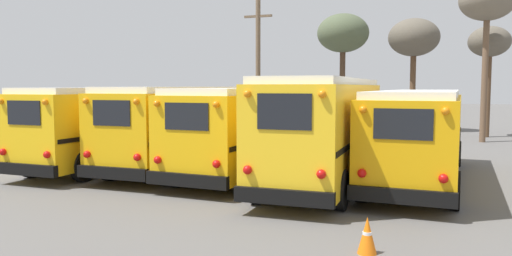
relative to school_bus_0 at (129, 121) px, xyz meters
name	(u,v)px	position (x,y,z in m)	size (l,w,h in m)	color
ground_plane	(257,171)	(5.63, -0.06, -1.67)	(160.00, 160.00, 0.00)	#5B5956
school_bus_0	(129,121)	(0.00, 0.00, 0.00)	(2.51, 10.95, 3.05)	yellow
school_bus_1	(192,123)	(2.81, 0.13, 0.01)	(2.59, 10.24, 3.08)	#EAAA0F
school_bus_2	(256,126)	(5.63, -0.18, -0.02)	(2.90, 9.93, 3.04)	#EAAA0F
school_bus_3	(327,126)	(8.44, -1.07, 0.14)	(2.76, 10.36, 3.34)	yellow
school_bus_4	(419,132)	(11.26, -0.01, -0.05)	(2.76, 10.22, 2.96)	#E5A00C
utility_pole	(258,66)	(1.01, 12.06, 2.68)	(1.80, 0.30, 8.41)	brown
bare_tree_0	(414,39)	(9.75, 19.12, 4.68)	(3.45, 3.45, 7.75)	brown
bare_tree_1	(487,3)	(13.93, 13.38, 5.98)	(2.99, 2.99, 8.93)	brown
bare_tree_2	(489,45)	(14.30, 16.51, 3.94)	(2.46, 2.46, 6.73)	brown
bare_tree_3	(343,35)	(5.20, 17.46, 4.98)	(3.53, 3.53, 8.08)	#473323
traffic_cone	(367,235)	(10.79, -7.83, -1.33)	(0.36, 0.36, 0.69)	orange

